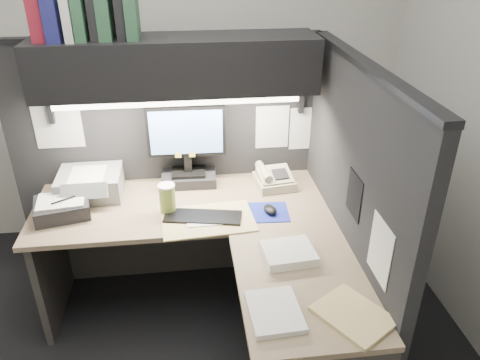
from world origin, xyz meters
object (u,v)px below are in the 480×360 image
Objects in this scene: coffee_cup at (167,200)px; printer at (91,184)px; monitor at (187,154)px; telephone at (274,179)px; desk at (248,302)px; notebook_stack at (62,208)px; keyboard at (203,217)px; overhead_shelf at (176,65)px.

printer is at bearing 149.95° from coffee_cup.
monitor reaches higher than telephone.
desk is 0.72m from coffee_cup.
notebook_stack reaches higher than desk.
printer reaches higher than notebook_stack.
telephone is 1.38× the size of coffee_cup.
keyboard is 0.22m from coffee_cup.
monitor is 0.79m from notebook_stack.
overhead_shelf is 0.89m from printer.
keyboard is at bearing -25.25° from coffee_cup.
desk is at bearing -50.00° from coffee_cup.
overhead_shelf is 0.75m from coffee_cup.
telephone is 1.12m from printer.
keyboard is 0.57m from telephone.
keyboard is at bearing 118.09° from desk.
notebook_stack is at bearing 152.11° from desk.
monitor reaches higher than notebook_stack.
printer is at bearing 60.07° from notebook_stack.
overhead_shelf is 4.23× the size of printer.
telephone is (0.46, 0.33, 0.04)m from keyboard.
desk is 1.10× the size of overhead_shelf.
monitor is at bearing 60.33° from overhead_shelf.
printer is 0.25m from notebook_stack.
notebook_stack is (-0.59, 0.05, -0.04)m from coffee_cup.
overhead_shelf is 0.92m from telephone.
printer is 1.26× the size of notebook_stack.
keyboard is (0.10, -0.37, -0.76)m from overhead_shelf.
monitor is 0.47m from keyboard.
keyboard is 1.47× the size of notebook_stack.
coffee_cup is at bearing 130.00° from desk.
overhead_shelf reaches higher than printer.
overhead_shelf reaches higher than desk.
printer is (-0.59, -0.07, -0.13)m from monitor.
coffee_cup reaches higher than notebook_stack.
printer is at bearing -171.82° from monitor.
coffee_cup is (-0.13, -0.34, -0.12)m from monitor.
monitor is 2.20× the size of telephone.
keyboard reaches higher than desk.
desk is at bearing -70.16° from monitor.
telephone is at bearing 8.74° from notebook_stack.
monitor is 3.04× the size of coffee_cup.
desk is 1.33m from overhead_shelf.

